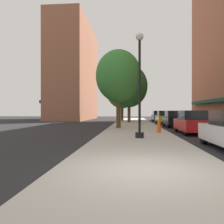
# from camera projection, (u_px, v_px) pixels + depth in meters

# --- Properties ---
(ground_plane) EXTENTS (90.00, 90.00, 0.00)m
(ground_plane) POSITION_uv_depth(u_px,v_px,m) (173.00, 127.00, 23.56)
(ground_plane) COLOR #232326
(sidewalk_slab) EXTENTS (4.80, 50.00, 0.12)m
(sidewalk_slab) POSITION_uv_depth(u_px,v_px,m) (134.00, 125.00, 24.88)
(sidewalk_slab) COLOR #B7B2A8
(sidewalk_slab) RESTS_ON ground
(building_far_background) EXTENTS (6.80, 18.00, 17.76)m
(building_far_background) POSITION_uv_depth(u_px,v_px,m) (74.00, 73.00, 43.68)
(building_far_background) COLOR #9E6047
(building_far_background) RESTS_ON ground
(lamppost) EXTENTS (0.48, 0.48, 5.90)m
(lamppost) POSITION_uv_depth(u_px,v_px,m) (140.00, 83.00, 12.93)
(lamppost) COLOR black
(lamppost) RESTS_ON sidewalk_slab
(fire_hydrant) EXTENTS (0.33, 0.26, 0.79)m
(fire_hydrant) POSITION_uv_depth(u_px,v_px,m) (159.00, 127.00, 15.91)
(fire_hydrant) COLOR #E05614
(fire_hydrant) RESTS_ON sidewalk_slab
(parking_meter_near) EXTENTS (0.14, 0.09, 1.31)m
(parking_meter_near) POSITION_uv_depth(u_px,v_px,m) (155.00, 118.00, 23.25)
(parking_meter_near) COLOR slate
(parking_meter_near) RESTS_ON sidewalk_slab
(tree_near) EXTENTS (4.05, 4.05, 6.96)m
(tree_near) POSITION_uv_depth(u_px,v_px,m) (118.00, 76.00, 20.49)
(tree_near) COLOR #4C3823
(tree_near) RESTS_ON sidewalk_slab
(tree_mid) EXTENTS (5.15, 5.15, 7.83)m
(tree_mid) POSITION_uv_depth(u_px,v_px,m) (122.00, 89.00, 35.95)
(tree_mid) COLOR #4C3823
(tree_mid) RESTS_ON sidewalk_slab
(tree_far) EXTENTS (4.96, 4.96, 7.70)m
(tree_far) POSITION_uv_depth(u_px,v_px,m) (129.00, 86.00, 31.01)
(tree_far) COLOR #4C3823
(tree_far) RESTS_ON sidewalk_slab
(car_red) EXTENTS (1.80, 4.30, 1.66)m
(car_red) POSITION_uv_depth(u_px,v_px,m) (192.00, 122.00, 16.43)
(car_red) COLOR black
(car_red) RESTS_ON ground
(car_black) EXTENTS (1.80, 4.30, 1.66)m
(car_black) POSITION_uv_depth(u_px,v_px,m) (174.00, 119.00, 23.31)
(car_black) COLOR black
(car_black) RESTS_ON ground
(car_yellow) EXTENTS (1.80, 4.30, 1.66)m
(car_yellow) POSITION_uv_depth(u_px,v_px,m) (164.00, 117.00, 30.23)
(car_yellow) COLOR black
(car_yellow) RESTS_ON ground
(car_blue) EXTENTS (1.80, 4.30, 1.66)m
(car_blue) POSITION_uv_depth(u_px,v_px,m) (158.00, 116.00, 36.69)
(car_blue) COLOR black
(car_blue) RESTS_ON ground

